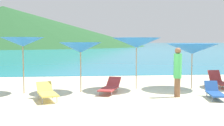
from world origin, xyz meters
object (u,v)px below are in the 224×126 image
umbrella_2 (23,42)px  cruise_ship (21,33)px  lounge_chair_5 (110,87)px  lounge_chair_7 (219,81)px  lounge_chair_0 (47,92)px  beachgoer_0 (178,70)px  umbrella_5 (192,49)px  umbrella_4 (136,43)px  umbrella_3 (81,47)px  lounge_chair_6 (215,92)px

umbrella_2 → cruise_ship: 226.59m
lounge_chair_5 → lounge_chair_7: 5.26m
lounge_chair_0 → beachgoer_0: (4.92, 0.16, 0.72)m
lounge_chair_5 → beachgoer_0: size_ratio=0.92×
umbrella_5 → beachgoer_0: (-1.24, -1.70, -0.78)m
umbrella_4 → cruise_ship: bearing=104.4°
umbrella_4 → lounge_chair_5: bearing=-149.9°
lounge_chair_0 → umbrella_5: bearing=-2.1°
umbrella_4 → umbrella_5: 2.54m
umbrella_3 → umbrella_5: bearing=3.7°
lounge_chair_7 → umbrella_4: bearing=-179.6°
cruise_ship → umbrella_3: bearing=-79.5°
lounge_chair_7 → cruise_ship: bearing=103.4°
cruise_ship → umbrella_5: bearing=-78.2°
umbrella_5 → lounge_chair_7: 2.08m
lounge_chair_5 → cruise_ship: bearing=125.3°
lounge_chair_6 → lounge_chair_7: size_ratio=1.01×
lounge_chair_6 → umbrella_5: bearing=101.9°
lounge_chair_0 → umbrella_3: bearing=33.3°
lounge_chair_7 → umbrella_2: bearing=-177.9°
umbrella_5 → lounge_chair_7: size_ratio=1.61×
lounge_chair_0 → lounge_chair_5: 2.69m
lounge_chair_6 → umbrella_2: bearing=177.2°
umbrella_4 → umbrella_5: umbrella_4 is taller
umbrella_5 → umbrella_4: bearing=178.8°
umbrella_2 → lounge_chair_0: umbrella_2 is taller
lounge_chair_0 → lounge_chair_7: size_ratio=1.05×
umbrella_2 → lounge_chair_7: size_ratio=1.63×
lounge_chair_6 → lounge_chair_7: (1.37, 2.33, 0.06)m
umbrella_2 → lounge_chair_5: size_ratio=1.31×
lounge_chair_6 → lounge_chair_7: 2.71m
umbrella_2 → lounge_chair_5: (3.55, -0.25, -1.85)m
umbrella_4 → umbrella_3: bearing=-171.3°
umbrella_4 → lounge_chair_6: bearing=-40.1°
umbrella_3 → lounge_chair_7: (6.40, 0.54, -1.57)m
cruise_ship → beachgoer_0: bearing=-78.7°
umbrella_3 → cruise_ship: cruise_ship is taller
umbrella_2 → umbrella_5: 7.32m
lounge_chair_5 → lounge_chair_6: bearing=0.2°
umbrella_3 → lounge_chair_5: (1.22, -0.34, -1.62)m
lounge_chair_0 → lounge_chair_7: 7.87m
umbrella_3 → lounge_chair_0: bearing=-127.8°
beachgoer_0 → lounge_chair_5: bearing=174.9°
umbrella_4 → lounge_chair_6: umbrella_4 is taller
cruise_ship → umbrella_4: bearing=-78.9°
lounge_chair_5 → umbrella_4: bearing=51.3°
umbrella_3 → lounge_chair_5: umbrella_3 is taller
umbrella_2 → lounge_chair_6: bearing=-13.1°
lounge_chair_0 → cruise_ship: cruise_ship is taller
beachgoer_0 → cruise_ship: size_ratio=0.04×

